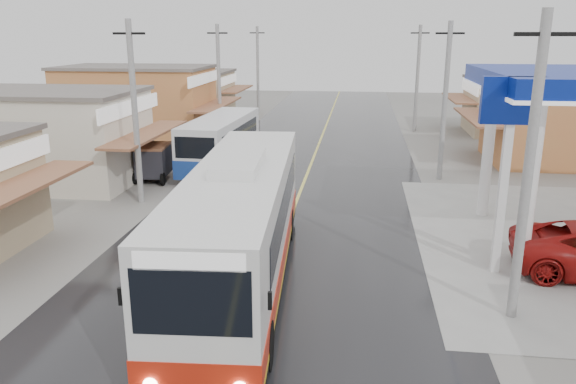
% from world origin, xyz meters
% --- Properties ---
extents(ground, '(120.00, 120.00, 0.00)m').
position_xyz_m(ground, '(0.00, 0.00, 0.00)').
color(ground, slate).
rests_on(ground, ground).
extents(road, '(12.00, 90.00, 0.02)m').
position_xyz_m(road, '(0.00, 15.00, 0.01)').
color(road, black).
rests_on(road, ground).
extents(centre_line, '(0.15, 90.00, 0.01)m').
position_xyz_m(centre_line, '(0.00, 15.00, 0.02)').
color(centre_line, '#D8CC4C').
rests_on(centre_line, road).
extents(shopfronts_left, '(11.00, 44.00, 5.20)m').
position_xyz_m(shopfronts_left, '(-13.00, 18.00, 0.00)').
color(shopfronts_left, tan).
rests_on(shopfronts_left, ground).
extents(utility_poles_left, '(1.60, 50.00, 8.00)m').
position_xyz_m(utility_poles_left, '(-7.00, 16.00, 0.00)').
color(utility_poles_left, gray).
rests_on(utility_poles_left, ground).
extents(utility_poles_right, '(1.60, 36.00, 8.00)m').
position_xyz_m(utility_poles_right, '(7.00, 15.00, 0.00)').
color(utility_poles_right, gray).
rests_on(utility_poles_right, ground).
extents(coach_bus, '(3.59, 12.83, 3.96)m').
position_xyz_m(coach_bus, '(-0.67, 1.11, 1.91)').
color(coach_bus, silver).
rests_on(coach_bus, road).
extents(second_bus, '(2.80, 8.86, 2.90)m').
position_xyz_m(second_bus, '(-4.93, 15.84, 1.57)').
color(second_bus, silver).
rests_on(second_bus, road).
extents(cyclist, '(1.27, 2.05, 2.09)m').
position_xyz_m(cyclist, '(-3.86, 8.15, 0.69)').
color(cyclist, black).
rests_on(cyclist, ground).
extents(tricycle_near, '(1.85, 2.46, 1.87)m').
position_xyz_m(tricycle_near, '(-7.78, 12.80, 1.07)').
color(tricycle_near, '#26262D').
rests_on(tricycle_near, ground).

